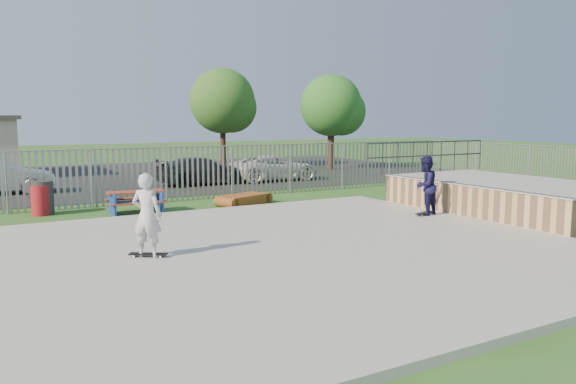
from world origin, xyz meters
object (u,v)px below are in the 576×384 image
funbox (244,200)px  car_dark (203,171)px  picnic_table (136,202)px  car_white (274,168)px  trash_bin_grey (43,198)px  skater_white (147,215)px  tree_mid (222,101)px  tree_right (331,106)px  skater_navy (425,186)px  trash_bin_red (41,200)px  car_silver (0,177)px

funbox → car_dark: 6.50m
picnic_table → car_white: 10.62m
trash_bin_grey → car_dark: car_dark is taller
funbox → skater_white: skater_white is taller
tree_mid → trash_bin_grey: bearing=-132.5°
car_white → tree_mid: size_ratio=0.74×
tree_mid → tree_right: (5.33, -3.88, -0.29)m
tree_right → skater_navy: (-7.11, -15.55, -2.76)m
funbox → car_white: car_white is taller
funbox → skater_navy: bearing=-79.1°
picnic_table → trash_bin_red: (-2.67, 1.22, 0.10)m
funbox → car_dark: bearing=60.5°
picnic_table → funbox: size_ratio=0.94×
funbox → trash_bin_grey: bearing=147.5°
trash_bin_red → trash_bin_grey: trash_bin_grey is taller
tree_mid → skater_navy: bearing=-95.2°
car_dark → car_white: bearing=-91.1°
picnic_table → car_silver: bearing=120.0°
skater_navy → skater_white: same height
car_white → tree_right: tree_right is taller
car_white → tree_right: (5.90, 3.79, 3.15)m
trash_bin_grey → tree_right: size_ratio=0.19×
car_silver → trash_bin_red: bearing=-163.2°
car_silver → skater_navy: bearing=-130.8°
tree_mid → car_silver: bearing=-152.2°
car_silver → trash_bin_grey: bearing=-162.2°
car_dark → tree_right: size_ratio=0.76×
trash_bin_red → skater_navy: size_ratio=0.53×
funbox → skater_navy: skater_navy is taller
trash_bin_red → car_silver: size_ratio=0.23×
picnic_table → trash_bin_grey: size_ratio=1.72×
car_white → skater_navy: size_ratio=2.54×
car_dark → skater_white: (-6.20, -12.89, 0.39)m
funbox → trash_bin_grey: trash_bin_grey is taller
car_silver → tree_mid: 14.60m
trash_bin_red → trash_bin_grey: size_ratio=0.88×
trash_bin_grey → car_silver: car_silver is taller
trash_bin_grey → tree_right: (16.96, 8.82, 3.26)m
funbox → trash_bin_red: bearing=148.8°
car_dark → skater_white: size_ratio=2.42×
car_silver → tree_mid: tree_mid is taller
car_dark → tree_right: bearing=-68.5°
picnic_table → trash_bin_red: bearing=160.1°
picnic_table → skater_white: skater_white is taller
car_white → trash_bin_red: bearing=115.3°
car_white → car_silver: bearing=85.4°
trash_bin_red → car_silver: (-0.84, 6.21, 0.22)m
trash_bin_red → car_silver: 6.27m
skater_navy → skater_white: (-8.68, -1.02, 0.00)m
car_dark → tree_mid: tree_mid is taller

